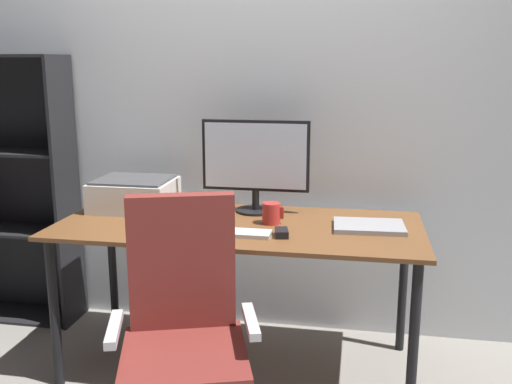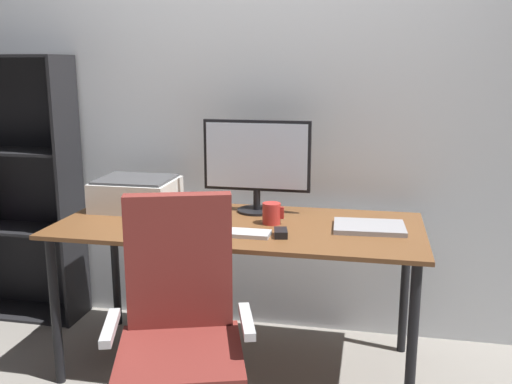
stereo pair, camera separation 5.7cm
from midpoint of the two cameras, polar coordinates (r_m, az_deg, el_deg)
name	(u,v)px [view 1 (the left image)]	position (r m, az deg, el deg)	size (l,w,h in m)	color
ground_plane	(239,365)	(3.01, -2.22, -16.87)	(12.00, 12.00, 0.00)	gray
back_wall	(259,98)	(3.16, -0.24, 9.38)	(6.40, 0.10, 2.60)	silver
desk	(239,239)	(2.74, -2.34, -4.68)	(1.72, 0.76, 0.74)	brown
monitor	(256,160)	(2.88, -0.61, 3.18)	(0.54, 0.20, 0.47)	black
keyboard	(238,233)	(2.54, -2.42, -4.10)	(0.29, 0.11, 0.02)	#B7BABC
mouse	(282,233)	(2.52, 1.92, -4.09)	(0.06, 0.10, 0.03)	black
coffee_mug	(271,213)	(2.70, 0.95, -2.14)	(0.10, 0.09, 0.10)	#B72D28
laptop	(369,226)	(2.68, 10.59, -3.38)	(0.32, 0.23, 0.02)	#99999E
printer	(134,194)	(3.04, -12.54, -0.19)	(0.40, 0.34, 0.16)	silver
office_chair	(184,349)	(2.20, -7.92, -15.21)	(0.57, 0.57, 1.01)	#B7BABC
bookshelf	(6,192)	(3.64, -24.01, -0.03)	(0.76, 0.28, 1.53)	black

